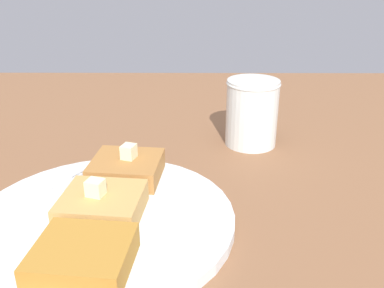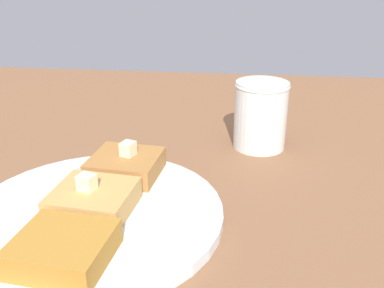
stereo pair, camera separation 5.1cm
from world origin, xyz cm
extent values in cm
cube|color=brown|center=(0.00, 0.00, 1.38)|extent=(119.73, 119.73, 2.76)
cylinder|color=white|center=(2.85, 0.42, 3.38)|extent=(26.59, 26.59, 1.24)
torus|color=brown|center=(2.85, 0.42, 3.60)|extent=(26.59, 26.59, 0.80)
cube|color=#AA7138|center=(-5.21, 1.26, 5.20)|extent=(8.12, 8.59, 2.40)
cube|color=tan|center=(2.85, 0.42, 5.20)|extent=(8.12, 8.59, 2.40)
cube|color=#B2792B|center=(10.91, -0.43, 5.20)|extent=(8.12, 8.59, 2.40)
cube|color=beige|center=(-5.56, 1.57, 7.22)|extent=(2.03, 1.92, 1.64)
cube|color=#EEEAB7|center=(2.91, -0.50, 7.22)|extent=(1.90, 2.01, 1.64)
cube|color=silver|center=(2.40, -8.68, 4.18)|extent=(9.00, 5.99, 0.36)
cube|color=silver|center=(-3.06, -5.34, 4.18)|extent=(3.54, 3.34, 0.36)
cube|color=silver|center=(-6.05, -4.48, 4.18)|extent=(2.90, 1.94, 0.36)
cube|color=silver|center=(-5.76, -4.01, 4.18)|extent=(2.90, 1.94, 0.36)
cube|color=silver|center=(-5.47, -3.54, 4.18)|extent=(2.90, 1.94, 0.36)
cube|color=silver|center=(-5.18, -3.07, 4.18)|extent=(2.90, 1.94, 0.36)
cylinder|color=#4C190C|center=(-18.23, 17.40, 6.46)|extent=(6.77, 6.77, 7.40)
cylinder|color=silver|center=(-18.23, 17.40, 7.53)|extent=(7.36, 7.36, 9.54)
torus|color=silver|center=(-18.23, 17.40, 11.85)|extent=(7.57, 7.57, 0.50)
camera|label=1|loc=(39.42, 9.16, 27.92)|focal=40.00mm
camera|label=2|loc=(39.12, 14.29, 27.92)|focal=40.00mm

